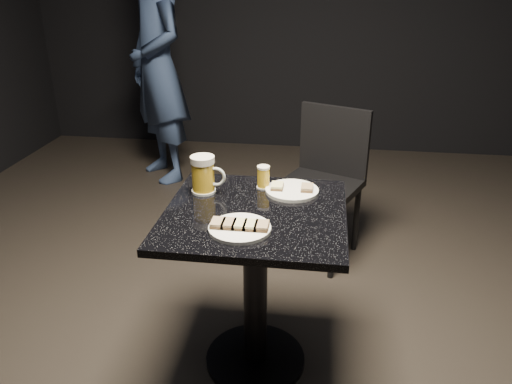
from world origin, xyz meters
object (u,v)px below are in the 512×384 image
at_px(plate_small, 292,190).
at_px(chair, 324,175).
at_px(patron, 158,67).
at_px(table, 255,264).
at_px(plate_large, 240,228).
at_px(beer_mug, 204,174).
at_px(beer_tumbler, 263,177).

xyz_separation_m(plate_small, chair, (0.13, 0.83, -0.25)).
distance_m(patron, table, 2.37).
distance_m(plate_large, chair, 1.25).
bearing_deg(plate_large, patron, 114.63).
bearing_deg(beer_mug, patron, 113.13).
height_order(patron, beer_tumbler, patron).
distance_m(plate_large, plate_small, 0.40).
xyz_separation_m(beer_mug, chair, (0.50, 0.88, -0.33)).
xyz_separation_m(plate_large, patron, (-1.03, 2.25, 0.15)).
relative_size(patron, beer_tumbler, 18.49).
bearing_deg(beer_tumbler, plate_small, -13.17).
relative_size(table, chair, 0.85).
height_order(plate_small, chair, chair).
bearing_deg(patron, plate_small, -10.22).
relative_size(beer_mug, beer_tumbler, 1.61).
xyz_separation_m(plate_small, patron, (-1.19, 1.88, 0.15)).
bearing_deg(table, plate_large, -101.20).
distance_m(plate_small, beer_mug, 0.37).
bearing_deg(table, plate_small, 56.93).
distance_m(plate_small, table, 0.34).
bearing_deg(patron, beer_mug, -19.37).
distance_m(patron, chair, 1.74).
bearing_deg(plate_small, table, -123.07).
bearing_deg(plate_large, table, 78.80).
bearing_deg(beer_mug, table, -31.70).
relative_size(beer_tumbler, chair, 0.11).
xyz_separation_m(plate_large, beer_mug, (-0.20, 0.31, 0.07)).
distance_m(plate_small, patron, 2.23).
height_order(plate_large, patron, patron).
relative_size(plate_small, table, 0.30).
height_order(plate_large, chair, chair).
relative_size(plate_small, patron, 0.12).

